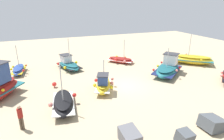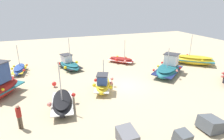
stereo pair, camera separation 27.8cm
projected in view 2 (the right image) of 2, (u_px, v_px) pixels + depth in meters
name	position (u px, v px, depth m)	size (l,w,h in m)	color
ground_plane	(124.00, 86.00, 18.89)	(59.50, 59.50, 0.00)	tan
fishing_boat_0	(20.00, 69.00, 22.25)	(1.74, 3.45, 3.28)	#2D4C9E
fishing_boat_2	(103.00, 84.00, 17.74)	(2.56, 3.66, 2.87)	gold
fishing_boat_3	(168.00, 69.00, 21.71)	(5.30, 4.77, 3.23)	#1E6670
fishing_boat_4	(121.00, 60.00, 26.09)	(3.49, 3.59, 3.23)	maroon
fishing_boat_5	(69.00, 64.00, 23.78)	(2.78, 4.36, 3.85)	#1E6670
fishing_boat_6	(194.00, 60.00, 25.32)	(5.10, 4.74, 3.93)	gold
fishing_boat_7	(62.00, 103.00, 14.75)	(2.26, 4.08, 3.94)	black
person_walking	(19.00, 115.00, 12.21)	(0.32, 0.32, 1.75)	brown
breakwater_rocks	(192.00, 127.00, 11.90)	(24.48, 2.53, 1.46)	slate
mooring_buoy_0	(54.00, 84.00, 18.56)	(0.43, 0.43, 0.55)	#3F3F42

